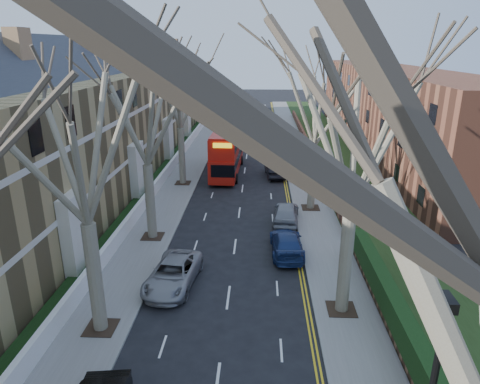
# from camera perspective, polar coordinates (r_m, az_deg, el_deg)

# --- Properties ---
(pavement_left) EXTENTS (3.00, 102.00, 0.12)m
(pavement_left) POSITION_cam_1_polar(r_m,az_deg,el_deg) (51.47, -5.83, 4.88)
(pavement_left) COLOR slate
(pavement_left) RESTS_ON ground
(pavement_right) EXTENTS (3.00, 102.00, 0.12)m
(pavement_right) POSITION_cam_1_polar(r_m,az_deg,el_deg) (51.12, 7.65, 4.71)
(pavement_right) COLOR slate
(pavement_right) RESTS_ON ground
(terrace_left) EXTENTS (9.70, 78.00, 13.60)m
(terrace_left) POSITION_cam_1_polar(r_m,az_deg,el_deg) (44.61, -17.46, 9.11)
(terrace_left) COLOR olive
(terrace_left) RESTS_ON ground
(flats_right) EXTENTS (13.97, 54.00, 10.00)m
(flats_right) POSITION_cam_1_polar(r_m,az_deg,el_deg) (56.20, 19.45, 10.23)
(flats_right) COLOR brown
(flats_right) RESTS_ON ground
(front_wall_left) EXTENTS (0.30, 78.00, 1.00)m
(front_wall_left) POSITION_cam_1_polar(r_m,az_deg,el_deg) (44.02, -9.47, 3.04)
(front_wall_left) COLOR white
(front_wall_left) RESTS_ON ground
(grass_verge_right) EXTENTS (6.00, 102.00, 0.06)m
(grass_verge_right) POSITION_cam_1_polar(r_m,az_deg,el_deg) (51.68, 12.64, 4.68)
(grass_verge_right) COLOR #1E3212
(grass_verge_right) RESTS_ON ground
(tree_left_mid) EXTENTS (10.50, 10.50, 14.71)m
(tree_left_mid) POSITION_cam_1_polar(r_m,az_deg,el_deg) (18.14, -21.07, 8.27)
(tree_left_mid) COLOR #726752
(tree_left_mid) RESTS_ON ground
(tree_left_far) EXTENTS (10.15, 10.15, 14.22)m
(tree_left_far) POSITION_cam_1_polar(r_m,az_deg,el_deg) (27.53, -12.82, 11.66)
(tree_left_far) COLOR #726752
(tree_left_far) RESTS_ON ground
(tree_left_dist) EXTENTS (10.50, 10.50, 14.71)m
(tree_left_dist) POSITION_cam_1_polar(r_m,az_deg,el_deg) (39.15, -8.22, 14.46)
(tree_left_dist) COLOR #726752
(tree_left_dist) RESTS_ON ground
(tree_right_mid) EXTENTS (10.50, 10.50, 14.71)m
(tree_right_mid) POSITION_cam_1_polar(r_m,az_deg,el_deg) (19.07, 15.51, 9.31)
(tree_right_mid) COLOR #726752
(tree_right_mid) RESTS_ON ground
(tree_right_far) EXTENTS (10.15, 10.15, 14.22)m
(tree_right_far) POSITION_cam_1_polar(r_m,az_deg,el_deg) (32.80, 10.24, 12.95)
(tree_right_far) COLOR #726752
(tree_right_far) RESTS_ON ground
(double_decker_bus) EXTENTS (2.97, 10.76, 4.48)m
(double_decker_bus) POSITION_cam_1_polar(r_m,az_deg,el_deg) (43.77, -1.73, 5.34)
(double_decker_bus) COLOR #B0160C
(double_decker_bus) RESTS_ON ground
(car_left_far) EXTENTS (2.90, 5.34, 1.42)m
(car_left_far) POSITION_cam_1_polar(r_m,az_deg,el_deg) (24.06, -8.92, -10.71)
(car_left_far) COLOR gray
(car_left_far) RESTS_ON ground
(car_right_near) EXTENTS (2.12, 4.88, 1.40)m
(car_right_near) POSITION_cam_1_polar(r_m,az_deg,el_deg) (27.31, 6.24, -6.81)
(car_right_near) COLOR navy
(car_right_near) RESTS_ON ground
(car_right_mid) EXTENTS (2.26, 4.70, 1.55)m
(car_right_mid) POSITION_cam_1_polar(r_m,az_deg,el_deg) (31.88, 6.17, -2.77)
(car_right_mid) COLOR gray
(car_right_mid) RESTS_ON ground
(car_right_far) EXTENTS (2.09, 4.90, 1.57)m
(car_right_far) POSITION_cam_1_polar(r_m,az_deg,el_deg) (43.10, 4.68, 3.12)
(car_right_far) COLOR black
(car_right_far) RESTS_ON ground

